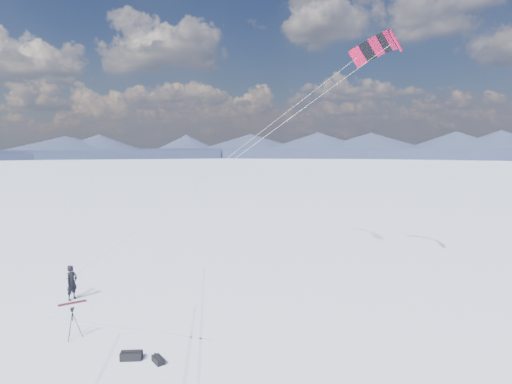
# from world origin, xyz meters

# --- Properties ---
(ground) EXTENTS (1800.00, 1800.00, 0.00)m
(ground) POSITION_xyz_m (0.00, 0.00, 0.00)
(ground) COLOR white
(horizon_hills) EXTENTS (704.00, 705.94, 8.63)m
(horizon_hills) POSITION_xyz_m (-0.00, 0.00, 3.50)
(horizon_hills) COLOR #1C2537
(horizon_hills) RESTS_ON ground
(snow_tracks) EXTENTS (13.93, 9.84, 0.01)m
(snow_tracks) POSITION_xyz_m (-1.98, 0.09, 0.00)
(snow_tracks) COLOR #ABBED8
(snow_tracks) RESTS_ON ground
(snowkiter) EXTENTS (0.62, 0.77, 1.83)m
(snowkiter) POSITION_xyz_m (-1.45, 4.55, 0.00)
(snowkiter) COLOR black
(snowkiter) RESTS_ON ground
(snowboard) EXTENTS (1.23, 1.03, 0.04)m
(snowboard) POSITION_xyz_m (-1.19, 4.01, 0.02)
(snowboard) COLOR maroon
(snowboard) RESTS_ON ground
(tripod) EXTENTS (0.67, 0.62, 1.32)m
(tripod) POSITION_xyz_m (0.81, 0.12, 0.85)
(tripod) COLOR black
(tripod) RESTS_ON ground
(gear_bag_a) EXTENTS (0.84, 0.47, 0.36)m
(gear_bag_a) POSITION_xyz_m (3.88, -1.52, 0.16)
(gear_bag_a) COLOR black
(gear_bag_a) RESTS_ON ground
(gear_bag_b) EXTENTS (0.61, 0.65, 0.28)m
(gear_bag_b) POSITION_xyz_m (4.96, -1.71, 0.12)
(gear_bag_b) COLOR black
(gear_bag_b) RESTS_ON ground
(power_kite) EXTENTS (17.85, 7.83, 13.55)m
(power_kite) POSITION_xyz_m (15.03, 9.89, 13.77)
(power_kite) COLOR #BA0A34
(power_kite) RESTS_ON ground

